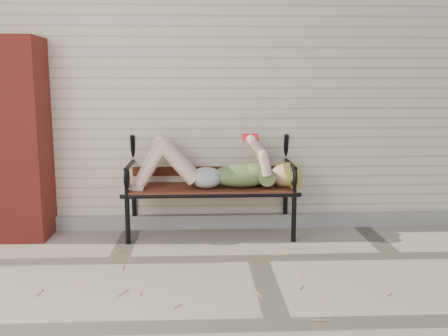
{
  "coord_description": "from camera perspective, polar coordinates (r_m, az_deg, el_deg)",
  "views": [
    {
      "loc": [
        -0.5,
        -4.26,
        1.56
      ],
      "look_at": [
        -0.27,
        0.64,
        0.72
      ],
      "focal_mm": 40.0,
      "sensor_mm": 36.0,
      "label": 1
    }
  ],
  "objects": [
    {
      "name": "straw_scatter",
      "position": [
        3.94,
        -8.52,
        -13.57
      ],
      "size": [
        3.04,
        1.63,
        0.01
      ],
      "color": "tan",
      "rests_on": "ground"
    },
    {
      "name": "reading_woman",
      "position": [
        5.02,
        -1.36,
        0.02
      ],
      "size": [
        1.75,
        0.4,
        0.55
      ],
      "color": "#0A3246",
      "rests_on": "ground"
    },
    {
      "name": "brick_pillar",
      "position": [
        5.36,
        -22.28,
        3.02
      ],
      "size": [
        0.5,
        0.5,
        2.0
      ],
      "primitive_type": "cube",
      "color": "maroon",
      "rests_on": "ground"
    },
    {
      "name": "house_wall",
      "position": [
        7.28,
        1.32,
        9.26
      ],
      "size": [
        8.0,
        4.0,
        3.0
      ],
      "primitive_type": "cube",
      "color": "beige",
      "rests_on": "ground"
    },
    {
      "name": "ground",
      "position": [
        4.57,
        3.88,
        -10.24
      ],
      "size": [
        80.0,
        80.0,
        0.0
      ],
      "primitive_type": "plane",
      "color": "gray",
      "rests_on": "ground"
    },
    {
      "name": "foundation_strip",
      "position": [
        5.46,
        2.74,
        -6.04
      ],
      "size": [
        8.0,
        0.1,
        0.15
      ],
      "primitive_type": "cube",
      "color": "gray",
      "rests_on": "ground"
    },
    {
      "name": "garden_bench",
      "position": [
        5.17,
        -1.56,
        -0.15
      ],
      "size": [
        1.85,
        0.74,
        1.2
      ],
      "color": "black",
      "rests_on": "ground"
    }
  ]
}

